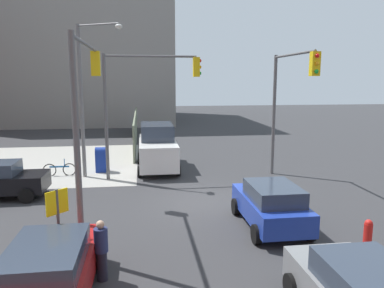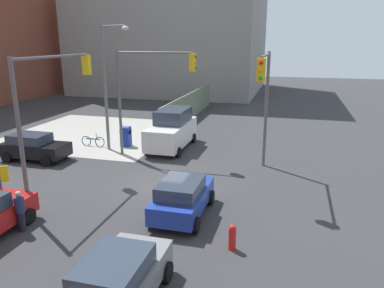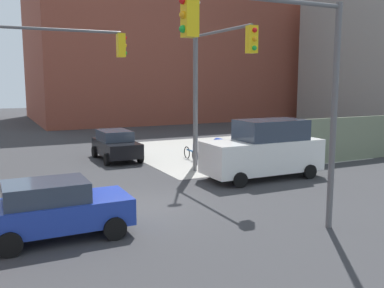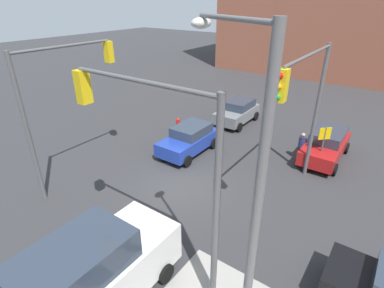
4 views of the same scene
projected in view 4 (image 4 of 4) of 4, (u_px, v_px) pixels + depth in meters
ground_plane at (183, 185)px, 14.60m from camera, size 120.00×120.00×0.00m
traffic_signal_nw_corner at (307, 98)px, 11.85m from camera, size 5.79×0.36×6.50m
traffic_signal_se_corner at (63, 90)px, 13.00m from camera, size 4.97×0.36×6.50m
traffic_signal_ne_corner at (156, 149)px, 7.93m from camera, size 0.36×5.07×6.50m
street_lamp_corner at (246, 193)px, 6.00m from camera, size 1.52×2.39×8.00m
warning_sign_two_way at (323, 141)px, 15.25m from camera, size 0.48×0.48×2.40m
fire_hydrant at (178, 124)px, 20.22m from camera, size 0.26×0.26×0.94m
hatchback_gray at (237, 112)px, 21.45m from camera, size 3.87×2.02×1.62m
coupe_blue at (189, 139)px, 17.31m from camera, size 3.94×2.02×1.62m
hatchback_red at (326, 145)px, 16.65m from camera, size 4.35×2.02×1.62m
van_white_delivery at (89, 278)px, 8.25m from camera, size 5.40×2.32×2.62m
pedestrian_crossing at (301, 146)px, 16.47m from camera, size 0.36×0.36×1.64m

